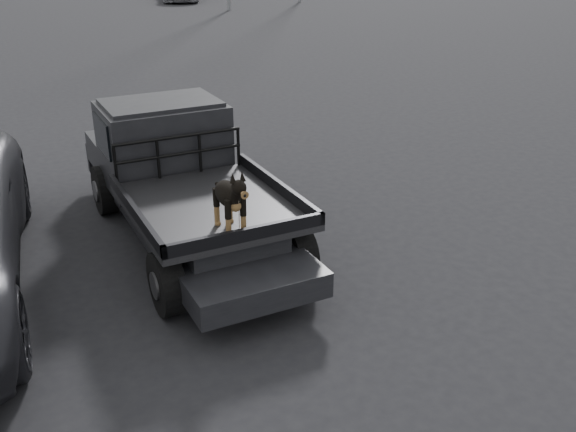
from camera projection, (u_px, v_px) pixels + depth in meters
ground at (275, 302)px, 7.63m from camera, size 120.00×120.00×0.00m
flatbed_ute at (188, 210)px, 8.97m from camera, size 2.00×5.40×0.92m
ute_cab at (163, 130)px, 9.37m from camera, size 1.72×1.30×0.88m
headache_rack at (179, 156)px, 8.83m from camera, size 1.80×0.08×0.55m
dog at (229, 200)px, 7.16m from camera, size 0.32×0.60×0.74m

